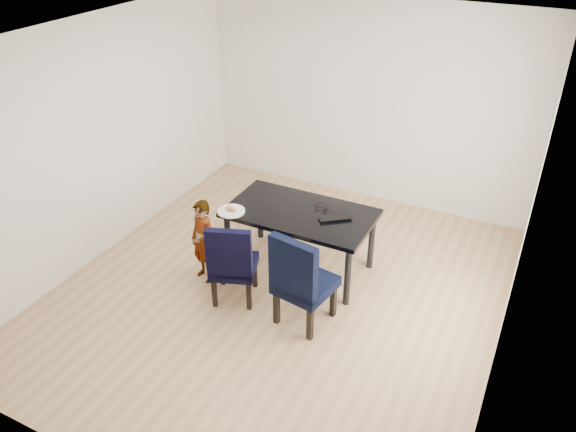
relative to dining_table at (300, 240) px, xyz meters
The scene contains 14 objects.
floor 0.63m from the dining_table, 90.00° to the right, with size 4.50×5.00×0.01m, color tan.
ceiling 2.38m from the dining_table, 90.00° to the right, with size 4.50×5.00×0.01m, color white.
wall_back 2.23m from the dining_table, 90.00° to the left, with size 4.50×0.01×2.70m, color silver.
wall_front 3.16m from the dining_table, 90.00° to the right, with size 4.50×0.01×2.70m, color silver.
wall_left 2.51m from the dining_table, 167.50° to the right, with size 0.01×5.00×2.70m, color white.
wall_right 2.51m from the dining_table, 12.50° to the right, with size 0.01×5.00×2.70m, color silver.
dining_table is the anchor object (origin of this frame).
chair_left 0.88m from the dining_table, 116.43° to the right, with size 0.46×0.48×0.95m, color black.
chair_right 0.91m from the dining_table, 60.86° to the right, with size 0.51×0.53×1.06m, color black.
child 1.08m from the dining_table, 142.69° to the right, with size 0.36×0.23×0.97m, color orange.
plate 0.85m from the dining_table, 152.36° to the right, with size 0.30×0.30×0.02m, color white.
sandwich 0.86m from the dining_table, 152.34° to the right, with size 0.14×0.06×0.06m, color #C47446.
laptop 0.54m from the dining_table, ahead, with size 0.36×0.23×0.03m, color black.
cable_tangle 0.44m from the dining_table, 24.01° to the left, with size 0.14×0.14×0.01m, color black.
Camera 1 is at (2.25, -4.28, 3.84)m, focal length 35.00 mm.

